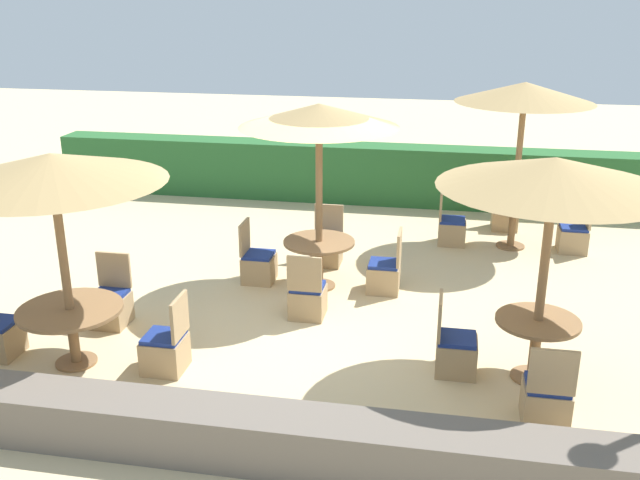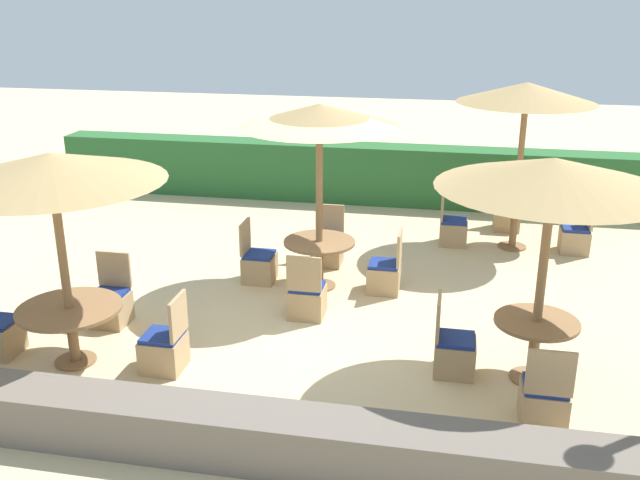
{
  "view_description": "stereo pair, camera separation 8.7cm",
  "coord_description": "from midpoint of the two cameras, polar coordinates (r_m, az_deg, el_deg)",
  "views": [
    {
      "loc": [
        1.68,
        -8.48,
        4.19
      ],
      "look_at": [
        0.0,
        0.6,
        0.9
      ],
      "focal_mm": 40.0,
      "sensor_mm": 36.0,
      "label": 1
    },
    {
      "loc": [
        1.77,
        -8.47,
        4.19
      ],
      "look_at": [
        0.0,
        0.6,
        0.9
      ],
      "focal_mm": 40.0,
      "sensor_mm": 36.0,
      "label": 2
    }
  ],
  "objects": [
    {
      "name": "patio_chair_back_right_west",
      "position": [
        12.43,
        10.23,
        0.87
      ],
      "size": [
        0.46,
        0.46,
        0.93
      ],
      "rotation": [
        0.0,
        0.0,
        -1.57
      ],
      "color": "tan",
      "rests_on": "ground_plane"
    },
    {
      "name": "round_table_front_left",
      "position": [
        8.77,
        -19.57,
        -5.93
      ],
      "size": [
        1.2,
        1.2,
        0.71
      ],
      "color": "olive",
      "rests_on": "ground_plane"
    },
    {
      "name": "parasol_front_right",
      "position": [
        7.7,
        17.96,
        5.04
      ],
      "size": [
        2.42,
        2.42,
        2.56
      ],
      "color": "olive",
      "rests_on": "ground_plane"
    },
    {
      "name": "patio_chair_center_east",
      "position": [
        10.37,
        4.97,
        -2.74
      ],
      "size": [
        0.46,
        0.46,
        0.93
      ],
      "rotation": [
        0.0,
        0.0,
        1.57
      ],
      "color": "tan",
      "rests_on": "ground_plane"
    },
    {
      "name": "patio_chair_front_left_north",
      "position": [
        9.75,
        -16.67,
        -5.04
      ],
      "size": [
        0.46,
        0.46,
        0.93
      ],
      "rotation": [
        0.0,
        0.0,
        3.14
      ],
      "color": "tan",
      "rests_on": "ground_plane"
    },
    {
      "name": "patio_chair_center_west",
      "position": [
        10.72,
        -5.23,
        -1.99
      ],
      "size": [
        0.46,
        0.46,
        0.93
      ],
      "rotation": [
        0.0,
        0.0,
        -1.57
      ],
      "color": "tan",
      "rests_on": "ground_plane"
    },
    {
      "name": "patio_chair_front_left_east",
      "position": [
        8.47,
        -12.5,
        -8.54
      ],
      "size": [
        0.46,
        0.46,
        0.93
      ],
      "rotation": [
        0.0,
        0.0,
        1.57
      ],
      "color": "tan",
      "rests_on": "ground_plane"
    },
    {
      "name": "patio_chair_back_right_north",
      "position": [
        13.43,
        14.38,
        1.97
      ],
      "size": [
        0.46,
        0.46,
        0.93
      ],
      "rotation": [
        0.0,
        0.0,
        3.14
      ],
      "color": "tan",
      "rests_on": "ground_plane"
    },
    {
      "name": "parasol_back_right",
      "position": [
        11.98,
        15.86,
        11.21
      ],
      "size": [
        2.21,
        2.21,
        2.77
      ],
      "color": "olive",
      "rests_on": "ground_plane"
    },
    {
      "name": "round_table_front_right",
      "position": [
        8.32,
        16.64,
        -7.25
      ],
      "size": [
        0.93,
        0.93,
        0.73
      ],
      "color": "olive",
      "rests_on": "ground_plane"
    },
    {
      "name": "parasol_center",
      "position": [
        9.86,
        -0.34,
        9.84
      ],
      "size": [
        2.22,
        2.22,
        2.7
      ],
      "color": "olive",
      "rests_on": "ground_plane"
    },
    {
      "name": "patio_chair_front_right_south",
      "position": [
        7.69,
        17.32,
        -12.11
      ],
      "size": [
        0.46,
        0.46,
        0.93
      ],
      "color": "tan",
      "rests_on": "ground_plane"
    },
    {
      "name": "ground_plane",
      "position": [
        9.61,
        -0.92,
        -6.25
      ],
      "size": [
        40.0,
        40.0,
        0.0
      ],
      "primitive_type": "plane",
      "color": "#D1BA8C"
    },
    {
      "name": "patio_chair_front_right_west",
      "position": [
        8.37,
        10.44,
        -8.74
      ],
      "size": [
        0.46,
        0.46,
        0.93
      ],
      "rotation": [
        0.0,
        0.0,
        -1.57
      ],
      "color": "tan",
      "rests_on": "ground_plane"
    },
    {
      "name": "round_table_back_right",
      "position": [
        12.41,
        15.0,
        1.92
      ],
      "size": [
        1.01,
        1.01,
        0.73
      ],
      "color": "olive",
      "rests_on": "ground_plane"
    },
    {
      "name": "stone_border",
      "position": [
        6.88,
        -6.19,
        -15.3
      ],
      "size": [
        10.0,
        0.56,
        0.53
      ],
      "primitive_type": "cube",
      "color": "#6B6056",
      "rests_on": "ground_plane"
    },
    {
      "name": "patio_chair_center_south",
      "position": [
        9.55,
        -1.27,
        -4.69
      ],
      "size": [
        0.46,
        0.46,
        0.93
      ],
      "color": "tan",
      "rests_on": "ground_plane"
    },
    {
      "name": "patio_chair_back_right_east",
      "position": [
        12.59,
        19.45,
        0.27
      ],
      "size": [
        0.46,
        0.46,
        0.93
      ],
      "rotation": [
        0.0,
        0.0,
        1.57
      ],
      "color": "tan",
      "rests_on": "ground_plane"
    },
    {
      "name": "round_table_center",
      "position": [
        10.37,
        -0.31,
        -0.88
      ],
      "size": [
        1.04,
        1.04,
        0.72
      ],
      "color": "olive",
      "rests_on": "ground_plane"
    },
    {
      "name": "parasol_front_left",
      "position": [
        8.2,
        -20.96,
        5.32
      ],
      "size": [
        2.47,
        2.47,
        2.52
      ],
      "color": "olive",
      "rests_on": "ground_plane"
    },
    {
      "name": "hedge_row",
      "position": [
        14.65,
        3.42,
        5.34
      ],
      "size": [
        13.0,
        0.7,
        1.18
      ],
      "primitive_type": "cube",
      "color": "#28602D",
      "rests_on": "ground_plane"
    },
    {
      "name": "patio_chair_center_north",
      "position": [
        11.35,
        0.33,
        -0.64
      ],
      "size": [
        0.46,
        0.46,
        0.93
      ],
      "rotation": [
        0.0,
        0.0,
        3.14
      ],
      "color": "tan",
      "rests_on": "ground_plane"
    }
  ]
}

